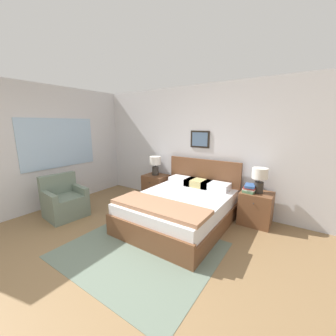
% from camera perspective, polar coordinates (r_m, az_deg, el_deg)
% --- Properties ---
extents(ground_plane, '(16.00, 16.00, 0.00)m').
position_cam_1_polar(ground_plane, '(2.96, -19.82, -26.10)').
color(ground_plane, olive).
extents(wall_back, '(7.59, 0.09, 2.60)m').
position_cam_1_polar(wall_back, '(4.57, 8.46, 5.76)').
color(wall_back, silver).
rests_on(wall_back, ground_plane).
extents(wall_left, '(0.08, 5.18, 2.60)m').
position_cam_1_polar(wall_left, '(5.33, -25.73, 5.61)').
color(wall_left, silver).
rests_on(wall_left, ground_plane).
extents(area_rug_main, '(2.12, 1.82, 0.01)m').
position_cam_1_polar(area_rug_main, '(3.25, -7.56, -21.54)').
color(area_rug_main, slate).
rests_on(area_rug_main, ground_plane).
extents(bed, '(1.60, 2.01, 1.07)m').
position_cam_1_polar(bed, '(3.83, 3.51, -10.99)').
color(bed, brown).
rests_on(bed, ground_plane).
extents(armchair, '(0.72, 0.75, 0.82)m').
position_cam_1_polar(armchair, '(4.59, -26.73, -8.42)').
color(armchair, slate).
rests_on(armchair, ground_plane).
extents(nightstand_near_window, '(0.54, 0.48, 0.60)m').
position_cam_1_polar(nightstand_near_window, '(5.02, -3.39, -5.28)').
color(nightstand_near_window, brown).
rests_on(nightstand_near_window, ground_plane).
extents(nightstand_by_door, '(0.54, 0.48, 0.60)m').
position_cam_1_polar(nightstand_by_door, '(4.13, 23.13, -10.21)').
color(nightstand_by_door, brown).
rests_on(nightstand_by_door, ground_plane).
extents(table_lamp_near_window, '(0.26, 0.26, 0.45)m').
position_cam_1_polar(table_lamp_near_window, '(4.89, -3.54, 1.31)').
color(table_lamp_near_window, '#2D2823').
rests_on(table_lamp_near_window, nightstand_near_window).
extents(table_lamp_by_door, '(0.26, 0.26, 0.45)m').
position_cam_1_polar(table_lamp_by_door, '(3.96, 24.03, -2.33)').
color(table_lamp_by_door, '#2D2823').
rests_on(table_lamp_by_door, nightstand_by_door).
extents(book_thick_bottom, '(0.22, 0.26, 0.04)m').
position_cam_1_polar(book_thick_bottom, '(4.00, 21.67, -5.91)').
color(book_thick_bottom, '#4C7551').
rests_on(book_thick_bottom, nightstand_by_door).
extents(book_hardcover_middle, '(0.22, 0.23, 0.02)m').
position_cam_1_polar(book_hardcover_middle, '(3.99, 21.70, -5.44)').
color(book_hardcover_middle, silver).
rests_on(book_hardcover_middle, book_thick_bottom).
extents(book_novel_upper, '(0.20, 0.22, 0.03)m').
position_cam_1_polar(book_novel_upper, '(3.98, 21.73, -5.07)').
color(book_novel_upper, '#B7332D').
rests_on(book_novel_upper, book_hardcover_middle).
extents(book_slim_near_top, '(0.20, 0.29, 0.04)m').
position_cam_1_polar(book_slim_near_top, '(3.97, 21.77, -4.59)').
color(book_slim_near_top, '#335693').
rests_on(book_slim_near_top, book_novel_upper).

